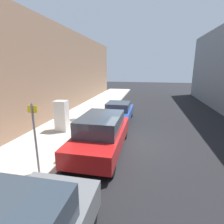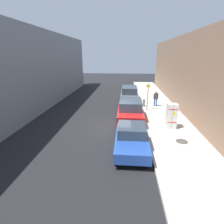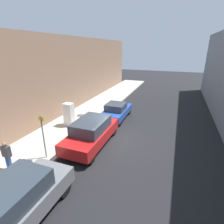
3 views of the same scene
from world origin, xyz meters
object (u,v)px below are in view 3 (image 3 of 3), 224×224
Objects in this scene: pedestrian_walking_far at (7,154)px; parked_hatchback_blue at (116,111)px; street_sign_post at (43,135)px; parked_suv_gray at (10,207)px; fire_hydrant at (31,165)px; parked_suv_red at (92,132)px; discarded_refrigerator at (69,114)px.

parked_hatchback_blue is at bearing -96.87° from pedestrian_walking_far.
parked_hatchback_blue is at bearing 77.07° from street_sign_post.
street_sign_post is 7.43m from parked_hatchback_blue.
street_sign_post is 0.52× the size of parked_suv_gray.
street_sign_post reaches higher than fire_hydrant.
street_sign_post reaches higher than parked_suv_gray.
parked_suv_gray is at bearing -90.00° from parked_hatchback_blue.
street_sign_post is 1.89m from pedestrian_walking_far.
pedestrian_walking_far is 0.32× the size of parked_suv_red.
parked_suv_red reaches higher than pedestrian_walking_far.
fire_hydrant is 8.59m from parked_hatchback_blue.
parked_suv_gray is at bearing -65.47° from street_sign_post.
discarded_refrigerator reaches higher than parked_suv_red.
street_sign_post is at bearing -73.62° from discarded_refrigerator.
pedestrian_walking_far reaches higher than parked_hatchback_blue.
discarded_refrigerator is 2.29× the size of fire_hydrant.
fire_hydrant is 0.20× the size of parked_hatchback_blue.
street_sign_post is 0.53× the size of parked_suv_red.
parked_suv_gray is at bearing -90.00° from parked_suv_red.
street_sign_post is 1.64m from fire_hydrant.
discarded_refrigerator is 0.45× the size of parked_hatchback_blue.
fire_hydrant is at bearing 122.12° from parked_suv_gray.
discarded_refrigerator is at bearing 104.49° from fire_hydrant.
parked_suv_gray is at bearing -57.88° from fire_hydrant.
fire_hydrant is 0.16× the size of parked_suv_gray.
parked_suv_gray reaches higher than parked_hatchback_blue.
parked_suv_red is at bearing -114.24° from pedestrian_walking_far.
street_sign_post is 4.03m from parked_suv_gray.
fire_hydrant is at bearing -81.97° from street_sign_post.
pedestrian_walking_far is at bearing -107.08° from parked_hatchback_blue.
discarded_refrigerator is 3.41m from parked_suv_red.
pedestrian_walking_far is at bearing -124.26° from street_sign_post.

